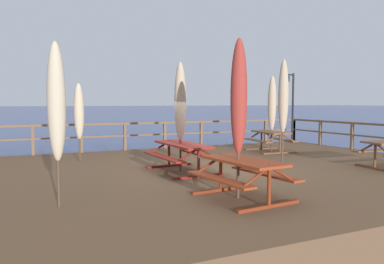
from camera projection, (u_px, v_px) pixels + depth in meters
ground_plane at (204, 192)px, 10.50m from camera, size 600.00×600.00×0.00m
wooden_deck at (204, 181)px, 10.48m from camera, size 15.22×10.76×0.62m
railing_waterside_far at (145, 131)px, 15.12m from camera, size 15.02×0.10×1.09m
picnic_table_back_right at (243, 170)px, 7.31m from camera, size 1.58×1.98×0.78m
picnic_table_front_left at (183, 151)px, 10.19m from camera, size 1.48×2.23×0.78m
picnic_table_back_left at (270, 137)px, 14.44m from camera, size 1.56×1.83×0.78m
patio_umbrella_short_back at (239, 97)px, 7.24m from camera, size 0.32×0.32×3.08m
patio_umbrella_short_front at (180, 102)px, 10.14m from camera, size 0.32×0.32×2.94m
patio_umbrella_tall_front at (272, 104)px, 14.33m from camera, size 0.32×0.32×2.87m
patio_umbrella_tall_mid_right at (283, 97)px, 11.93m from camera, size 0.32×0.32×3.22m
patio_umbrella_tall_mid_left at (56, 103)px, 6.63m from camera, size 0.32×0.32×2.92m
patio_umbrella_tall_back_left at (79, 112)px, 12.02m from camera, size 0.32×0.32×2.48m
patio_umbrella_tall_back_right at (240, 110)px, 9.11m from camera, size 0.32×0.32×2.65m
lamp_post_hooked at (291, 97)px, 17.29m from camera, size 0.67×0.30×3.20m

